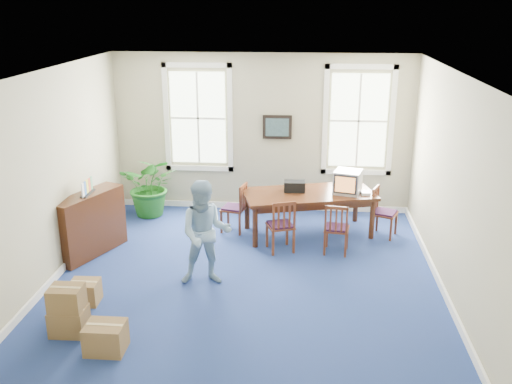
# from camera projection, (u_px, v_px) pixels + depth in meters

# --- Properties ---
(floor) EXTENTS (6.50, 6.50, 0.00)m
(floor) POSITION_uv_depth(u_px,v_px,m) (246.00, 279.00, 8.93)
(floor) COLOR navy
(floor) RESTS_ON ground
(ceiling) EXTENTS (6.50, 6.50, 0.00)m
(ceiling) POSITION_uv_depth(u_px,v_px,m) (245.00, 73.00, 7.91)
(ceiling) COLOR white
(ceiling) RESTS_ON ground
(wall_back) EXTENTS (6.50, 0.00, 6.50)m
(wall_back) POSITION_uv_depth(u_px,v_px,m) (262.00, 134.00, 11.49)
(wall_back) COLOR tan
(wall_back) RESTS_ON ground
(wall_front) EXTENTS (6.50, 0.00, 6.50)m
(wall_front) POSITION_uv_depth(u_px,v_px,m) (210.00, 287.00, 5.35)
(wall_front) COLOR tan
(wall_front) RESTS_ON ground
(wall_left) EXTENTS (0.00, 6.50, 6.50)m
(wall_left) POSITION_uv_depth(u_px,v_px,m) (50.00, 177.00, 8.67)
(wall_left) COLOR tan
(wall_left) RESTS_ON ground
(wall_right) EXTENTS (0.00, 6.50, 6.50)m
(wall_right) POSITION_uv_depth(u_px,v_px,m) (453.00, 188.00, 8.18)
(wall_right) COLOR tan
(wall_right) RESTS_ON ground
(baseboard_back) EXTENTS (6.00, 0.04, 0.12)m
(baseboard_back) POSITION_uv_depth(u_px,v_px,m) (262.00, 206.00, 11.95)
(baseboard_back) COLOR white
(baseboard_back) RESTS_ON ground
(baseboard_left) EXTENTS (0.04, 6.50, 0.12)m
(baseboard_left) POSITION_uv_depth(u_px,v_px,m) (63.00, 269.00, 9.16)
(baseboard_left) COLOR white
(baseboard_left) RESTS_ON ground
(baseboard_right) EXTENTS (0.04, 6.50, 0.12)m
(baseboard_right) POSITION_uv_depth(u_px,v_px,m) (440.00, 284.00, 8.67)
(baseboard_right) COLOR white
(baseboard_right) RESTS_ON ground
(window_left) EXTENTS (1.40, 0.12, 2.20)m
(window_left) POSITION_uv_depth(u_px,v_px,m) (198.00, 118.00, 11.48)
(window_left) COLOR white
(window_left) RESTS_ON ground
(window_right) EXTENTS (1.40, 0.12, 2.20)m
(window_right) POSITION_uv_depth(u_px,v_px,m) (358.00, 121.00, 11.22)
(window_right) COLOR white
(window_right) RESTS_ON ground
(wall_picture) EXTENTS (0.58, 0.06, 0.48)m
(wall_picture) POSITION_uv_depth(u_px,v_px,m) (277.00, 127.00, 11.37)
(wall_picture) COLOR black
(wall_picture) RESTS_ON ground
(conference_table) EXTENTS (2.56, 1.66, 0.81)m
(conference_table) POSITION_uv_depth(u_px,v_px,m) (308.00, 213.00, 10.58)
(conference_table) COLOR #43200F
(conference_table) RESTS_ON ground
(crt_tv) EXTENTS (0.58, 0.61, 0.42)m
(crt_tv) POSITION_uv_depth(u_px,v_px,m) (348.00, 182.00, 10.38)
(crt_tv) COLOR #B7B7BC
(crt_tv) RESTS_ON conference_table
(game_console) EXTENTS (0.18, 0.21, 0.05)m
(game_console) POSITION_uv_depth(u_px,v_px,m) (365.00, 193.00, 10.36)
(game_console) COLOR white
(game_console) RESTS_ON conference_table
(equipment_bag) EXTENTS (0.40, 0.27, 0.19)m
(equipment_bag) POSITION_uv_depth(u_px,v_px,m) (294.00, 186.00, 10.49)
(equipment_bag) COLOR black
(equipment_bag) RESTS_ON conference_table
(chair_near_left) EXTENTS (0.55, 0.55, 0.96)m
(chair_near_left) POSITION_uv_depth(u_px,v_px,m) (280.00, 225.00, 9.84)
(chair_near_left) COLOR brown
(chair_near_left) RESTS_ON ground
(chair_near_right) EXTENTS (0.46, 0.46, 0.91)m
(chair_near_right) POSITION_uv_depth(u_px,v_px,m) (337.00, 228.00, 9.76)
(chair_near_right) COLOR brown
(chair_near_right) RESTS_ON ground
(chair_end_left) EXTENTS (0.50, 0.50, 0.94)m
(chair_end_left) POSITION_uv_depth(u_px,v_px,m) (234.00, 207.00, 10.67)
(chair_end_left) COLOR brown
(chair_end_left) RESTS_ON ground
(chair_end_right) EXTENTS (0.54, 0.54, 0.93)m
(chair_end_right) POSITION_uv_depth(u_px,v_px,m) (385.00, 212.00, 10.45)
(chair_end_right) COLOR brown
(chair_end_right) RESTS_ON ground
(man) EXTENTS (0.88, 0.73, 1.64)m
(man) POSITION_uv_depth(u_px,v_px,m) (206.00, 233.00, 8.59)
(man) COLOR #84A7C2
(man) RESTS_ON ground
(credenza) EXTENTS (0.91, 1.42, 1.08)m
(credenza) POSITION_uv_depth(u_px,v_px,m) (90.00, 224.00, 9.68)
(credenza) COLOR #43200F
(credenza) RESTS_ON ground
(brochure_rack) EXTENTS (0.18, 0.60, 0.26)m
(brochure_rack) POSITION_uv_depth(u_px,v_px,m) (87.00, 187.00, 9.46)
(brochure_rack) COLOR #99999E
(brochure_rack) RESTS_ON credenza
(potted_plant) EXTENTS (1.13, 0.98, 1.25)m
(potted_plant) POSITION_uv_depth(u_px,v_px,m) (151.00, 186.00, 11.42)
(potted_plant) COLOR #195917
(potted_plant) RESTS_ON ground
(cardboard_boxes) EXTENTS (1.24, 1.24, 0.70)m
(cardboard_boxes) POSITION_uv_depth(u_px,v_px,m) (83.00, 306.00, 7.46)
(cardboard_boxes) COLOR olive
(cardboard_boxes) RESTS_ON ground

